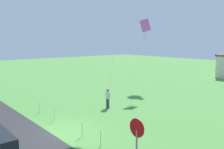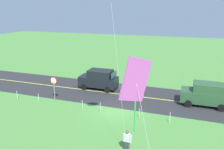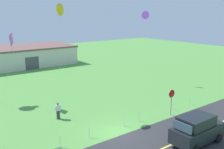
# 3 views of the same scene
# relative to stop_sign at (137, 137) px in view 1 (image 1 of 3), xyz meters

# --- Properties ---
(ground_plane) EXTENTS (120.00, 120.00, 0.10)m
(ground_plane) POSITION_rel_stop_sign_xyz_m (-6.35, 0.10, -1.85)
(ground_plane) COLOR #549342
(stop_sign) EXTENTS (0.76, 0.08, 2.56)m
(stop_sign) POSITION_rel_stop_sign_xyz_m (0.00, 0.00, 0.00)
(stop_sign) COLOR gray
(stop_sign) RESTS_ON ground
(person_adult_near) EXTENTS (0.58, 0.22, 1.60)m
(person_adult_near) POSITION_rel_stop_sign_xyz_m (-9.04, 5.73, -0.94)
(person_adult_near) COLOR #3F3F47
(person_adult_near) RESTS_ON ground
(kite_blue_mid) EXTENTS (1.86, 1.03, 7.75)m
(kite_blue_mid) POSITION_rel_stop_sign_xyz_m (-10.89, 12.03, 5.12)
(kite_blue_mid) COLOR silver
(kite_blue_mid) RESTS_ON ground
(fence_post_0) EXTENTS (0.05, 0.05, 0.90)m
(fence_post_0) POSITION_rel_stop_sign_xyz_m (-11.31, 0.80, -1.35)
(fence_post_0) COLOR silver
(fence_post_0) RESTS_ON ground
(fence_post_1) EXTENTS (0.05, 0.05, 0.90)m
(fence_post_1) POSITION_rel_stop_sign_xyz_m (-8.78, 0.80, -1.35)
(fence_post_1) COLOR silver
(fence_post_1) RESTS_ON ground
(fence_post_2) EXTENTS (0.05, 0.05, 0.90)m
(fence_post_2) POSITION_rel_stop_sign_xyz_m (-5.23, 0.80, -1.35)
(fence_post_2) COLOR silver
(fence_post_2) RESTS_ON ground
(fence_post_3) EXTENTS (0.05, 0.05, 0.90)m
(fence_post_3) POSITION_rel_stop_sign_xyz_m (-3.43, 0.80, -1.35)
(fence_post_3) COLOR silver
(fence_post_3) RESTS_ON ground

